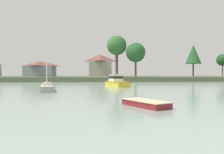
{
  "coord_description": "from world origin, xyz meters",
  "views": [
    {
      "loc": [
        -7.78,
        -6.17,
        2.33
      ],
      "look_at": [
        -5.69,
        25.57,
        1.85
      ],
      "focal_mm": 36.45,
      "sensor_mm": 36.0,
      "label": 1
    }
  ],
  "objects_px": {
    "cruiser_yellow": "(115,83)",
    "mooring_buoy_green": "(48,83)",
    "sailboat_grey": "(47,90)",
    "dinghy_maroon": "(145,104)"
  },
  "relations": [
    {
      "from": "mooring_buoy_green",
      "to": "sailboat_grey",
      "type": "bearing_deg",
      "value": -78.3
    },
    {
      "from": "cruiser_yellow",
      "to": "dinghy_maroon",
      "type": "bearing_deg",
      "value": -90.0
    },
    {
      "from": "sailboat_grey",
      "to": "cruiser_yellow",
      "type": "bearing_deg",
      "value": 49.88
    },
    {
      "from": "cruiser_yellow",
      "to": "dinghy_maroon",
      "type": "relative_size",
      "value": 1.96
    },
    {
      "from": "cruiser_yellow",
      "to": "mooring_buoy_green",
      "type": "xyz_separation_m",
      "value": [
        -15.33,
        13.76,
        -0.46
      ]
    },
    {
      "from": "dinghy_maroon",
      "to": "sailboat_grey",
      "type": "bearing_deg",
      "value": 124.48
    },
    {
      "from": "dinghy_maroon",
      "to": "mooring_buoy_green",
      "type": "xyz_separation_m",
      "value": [
        -15.33,
        40.23,
        -0.09
      ]
    },
    {
      "from": "mooring_buoy_green",
      "to": "dinghy_maroon",
      "type": "bearing_deg",
      "value": -69.14
    },
    {
      "from": "cruiser_yellow",
      "to": "dinghy_maroon",
      "type": "height_order",
      "value": "cruiser_yellow"
    },
    {
      "from": "dinghy_maroon",
      "to": "mooring_buoy_green",
      "type": "relative_size",
      "value": 11.06
    }
  ]
}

